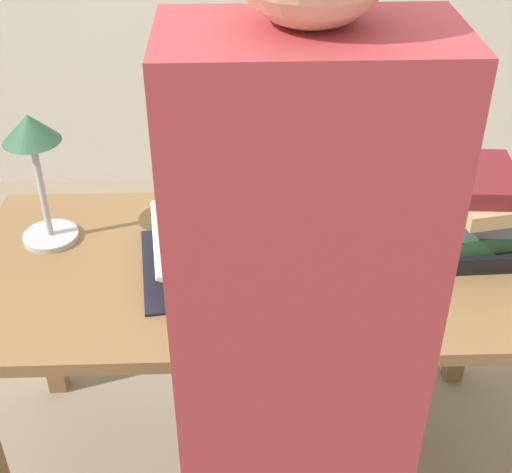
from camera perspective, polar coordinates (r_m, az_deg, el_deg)
ground_plane at (r=2.40m, az=0.38°, el=-16.88°), size 12.00×12.00×0.00m
reading_desk at (r=1.92m, az=0.46°, el=-4.41°), size 1.50×0.73×0.77m
open_book at (r=1.84m, az=-0.32°, el=-1.24°), size 0.60×0.42×0.11m
book_stack_tall at (r=1.96m, az=16.92°, el=2.07°), size 0.22×0.30×0.23m
book_standing_upright at (r=1.92m, az=12.31°, el=3.20°), size 0.05×0.15×0.27m
reading_lamp at (r=1.90m, az=-17.31°, el=6.47°), size 0.15×0.15×0.37m
coffee_mug at (r=1.82m, az=6.39°, el=-1.62°), size 0.11×0.08×0.09m
pencil at (r=1.68m, az=-2.69°, el=-6.73°), size 0.01×0.14×0.01m
person_reader at (r=1.26m, az=2.98°, el=-16.53°), size 0.36×0.22×1.81m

